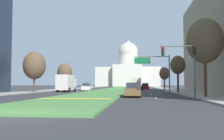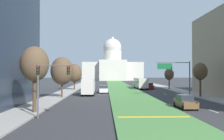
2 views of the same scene
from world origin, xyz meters
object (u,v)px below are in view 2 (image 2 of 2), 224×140
sedan_distant (150,86)px  street_tree_right_mid (200,72)px  street_tree_left_near (35,64)px  sedan_lead_stopped (185,102)px  capitol_building (112,67)px  street_tree_left_mid (62,71)px  box_truck_delivery (88,87)px  street_tree_right_far (169,74)px  overhead_guide_sign (177,71)px  street_tree_left_far (74,73)px  traffic_light_near_left (47,79)px  city_bus (141,82)px  sedan_midblock (103,89)px

sedan_distant → street_tree_right_mid: bearing=-78.0°
street_tree_left_near → sedan_distant: 43.36m
sedan_lead_stopped → sedan_distant: size_ratio=0.95×
street_tree_left_near → capitol_building: bearing=84.2°
street_tree_left_mid → box_truck_delivery: (4.22, 5.11, -3.01)m
capitol_building → street_tree_right_mid: capitol_building is taller
street_tree_right_far → sedan_distant: size_ratio=1.24×
overhead_guide_sign → sedan_lead_stopped: (-3.60, -15.02, -3.90)m
box_truck_delivery → street_tree_left_far: bearing=107.9°
traffic_light_near_left → street_tree_left_mid: bearing=95.9°
street_tree_right_mid → city_bus: bearing=106.9°
overhead_guide_sign → street_tree_left_far: (-21.19, 16.53, -0.35)m
overhead_guide_sign → street_tree_right_far: bearing=79.3°
traffic_light_near_left → street_tree_right_mid: size_ratio=0.84×
street_tree_left_mid → sedan_midblock: size_ratio=1.59×
street_tree_left_far → box_truck_delivery: bearing=-72.1°
street_tree_left_mid → sedan_distant: size_ratio=1.59×
street_tree_right_far → sedan_lead_stopped: bearing=-102.0°
street_tree_left_mid → sedan_distant: street_tree_left_mid is taller
city_bus → street_tree_left_near: bearing=-113.9°
street_tree_left_near → sedan_midblock: street_tree_left_near is taller
street_tree_left_near → sedan_lead_stopped: size_ratio=1.70×
street_tree_left_mid → box_truck_delivery: size_ratio=1.11×
sedan_midblock → street_tree_left_mid: bearing=-123.2°
overhead_guide_sign → street_tree_left_near: (-21.02, -18.04, 0.57)m
overhead_guide_sign → box_truck_delivery: 17.10m
traffic_light_near_left → street_tree_left_near: bearing=124.2°
street_tree_left_near → traffic_light_near_left: bearing=-55.8°
capitol_building → traffic_light_near_left: (-10.16, -123.75, -4.31)m
sedan_midblock → city_bus: size_ratio=0.41×
street_tree_right_mid → city_bus: 24.72m
box_truck_delivery → street_tree_right_mid: bearing=-12.9°
overhead_guide_sign → sedan_distant: bearing=93.5°
traffic_light_near_left → street_tree_left_mid: (-1.91, 18.43, 0.89)m
street_tree_left_near → sedan_distant: street_tree_left_near is taller
street_tree_right_far → sedan_distant: street_tree_right_far is taller
sedan_midblock → box_truck_delivery: bearing=-116.6°
sedan_lead_stopped → box_truck_delivery: box_truck_delivery is taller
capitol_building → street_tree_right_far: capitol_building is taller
capitol_building → street_tree_left_far: (-12.39, -86.15, -3.77)m
capitol_building → overhead_guide_sign: (8.80, -102.68, -3.42)m
city_bus → sedan_distant: bearing=-24.2°
street_tree_left_near → sedan_lead_stopped: bearing=9.8°
traffic_light_near_left → box_truck_delivery: traffic_light_near_left is taller
sedan_distant → box_truck_delivery: box_truck_delivery is taller
box_truck_delivery → capitol_building: bearing=85.5°
street_tree_right_mid → sedan_lead_stopped: bearing=-119.0°
street_tree_left_far → city_bus: size_ratio=0.61×
sedan_midblock → box_truck_delivery: (-2.86, -5.71, 0.89)m
street_tree_right_mid → street_tree_left_far: (-24.72, 18.69, -0.24)m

